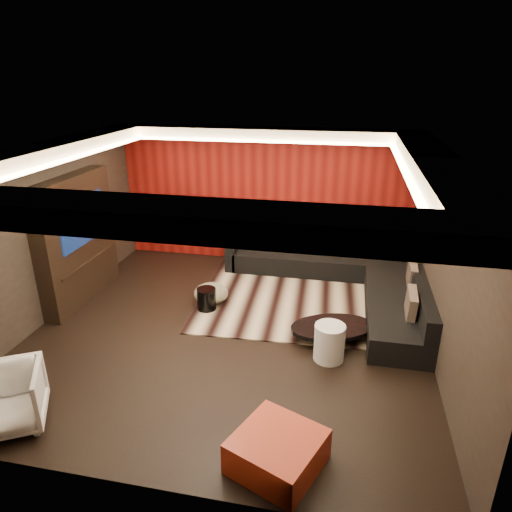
% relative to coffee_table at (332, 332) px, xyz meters
% --- Properties ---
extents(floor, '(6.00, 6.00, 0.02)m').
position_rel_coffee_table_xyz_m(floor, '(-1.58, -0.07, -0.14)').
color(floor, black).
rests_on(floor, ground).
extents(ceiling, '(6.00, 6.00, 0.02)m').
position_rel_coffee_table_xyz_m(ceiling, '(-1.58, -0.07, 2.68)').
color(ceiling, silver).
rests_on(ceiling, ground).
extents(wall_back, '(6.00, 0.02, 2.80)m').
position_rel_coffee_table_xyz_m(wall_back, '(-1.58, 2.94, 1.27)').
color(wall_back, black).
rests_on(wall_back, ground).
extents(wall_left, '(0.02, 6.00, 2.80)m').
position_rel_coffee_table_xyz_m(wall_left, '(-4.59, -0.07, 1.27)').
color(wall_left, black).
rests_on(wall_left, ground).
extents(wall_right, '(0.02, 6.00, 2.80)m').
position_rel_coffee_table_xyz_m(wall_right, '(1.43, -0.07, 1.27)').
color(wall_right, black).
rests_on(wall_right, ground).
extents(red_feature_wall, '(5.98, 0.05, 2.78)m').
position_rel_coffee_table_xyz_m(red_feature_wall, '(-1.58, 2.90, 1.27)').
color(red_feature_wall, '#6B0C0A').
rests_on(red_feature_wall, ground).
extents(soffit_back, '(6.00, 0.60, 0.22)m').
position_rel_coffee_table_xyz_m(soffit_back, '(-1.58, 2.63, 2.56)').
color(soffit_back, silver).
rests_on(soffit_back, ground).
extents(soffit_front, '(6.00, 0.60, 0.22)m').
position_rel_coffee_table_xyz_m(soffit_front, '(-1.58, -2.77, 2.56)').
color(soffit_front, silver).
rests_on(soffit_front, ground).
extents(soffit_left, '(0.60, 4.80, 0.22)m').
position_rel_coffee_table_xyz_m(soffit_left, '(-4.28, -0.07, 2.56)').
color(soffit_left, silver).
rests_on(soffit_left, ground).
extents(soffit_right, '(0.60, 4.80, 0.22)m').
position_rel_coffee_table_xyz_m(soffit_right, '(1.12, -0.07, 2.56)').
color(soffit_right, silver).
rests_on(soffit_right, ground).
extents(cove_back, '(4.80, 0.08, 0.04)m').
position_rel_coffee_table_xyz_m(cove_back, '(-1.58, 2.29, 2.47)').
color(cove_back, '#FFD899').
rests_on(cove_back, ground).
extents(cove_front, '(4.80, 0.08, 0.04)m').
position_rel_coffee_table_xyz_m(cove_front, '(-1.58, -2.43, 2.47)').
color(cove_front, '#FFD899').
rests_on(cove_front, ground).
extents(cove_left, '(0.08, 4.80, 0.04)m').
position_rel_coffee_table_xyz_m(cove_left, '(-3.94, -0.07, 2.47)').
color(cove_left, '#FFD899').
rests_on(cove_left, ground).
extents(cove_right, '(0.08, 4.80, 0.04)m').
position_rel_coffee_table_xyz_m(cove_right, '(0.78, -0.07, 2.47)').
color(cove_right, '#FFD899').
rests_on(cove_right, ground).
extents(tv_surround, '(0.30, 2.00, 2.20)m').
position_rel_coffee_table_xyz_m(tv_surround, '(-4.43, 0.53, 0.97)').
color(tv_surround, black).
rests_on(tv_surround, ground).
extents(tv_screen, '(0.04, 1.30, 0.80)m').
position_rel_coffee_table_xyz_m(tv_screen, '(-4.27, 0.53, 1.32)').
color(tv_screen, black).
rests_on(tv_screen, ground).
extents(tv_shelf, '(0.04, 1.60, 0.04)m').
position_rel_coffee_table_xyz_m(tv_shelf, '(-4.27, 0.53, 0.57)').
color(tv_shelf, black).
rests_on(tv_shelf, ground).
extents(rug, '(4.13, 3.18, 0.02)m').
position_rel_coffee_table_xyz_m(rug, '(-0.38, 1.25, -0.12)').
color(rug, '#C6B190').
rests_on(rug, floor).
extents(coffee_table, '(1.63, 1.63, 0.21)m').
position_rel_coffee_table_xyz_m(coffee_table, '(0.00, 0.00, 0.00)').
color(coffee_table, black).
rests_on(coffee_table, rug).
extents(drum_stool, '(0.35, 0.35, 0.38)m').
position_rel_coffee_table_xyz_m(drum_stool, '(-2.13, 0.50, 0.08)').
color(drum_stool, black).
rests_on(drum_stool, rug).
extents(striped_pouf, '(0.77, 0.77, 0.33)m').
position_rel_coffee_table_xyz_m(striped_pouf, '(-2.13, 0.76, 0.06)').
color(striped_pouf, beige).
rests_on(striped_pouf, rug).
extents(white_side_table, '(0.56, 0.56, 0.54)m').
position_rel_coffee_table_xyz_m(white_side_table, '(-0.01, -0.53, 0.14)').
color(white_side_table, silver).
rests_on(white_side_table, floor).
extents(orange_ottoman, '(1.08, 1.08, 0.37)m').
position_rel_coffee_table_xyz_m(orange_ottoman, '(-0.43, -2.54, 0.06)').
color(orange_ottoman, '#A43315').
rests_on(orange_ottoman, floor).
extents(armchair, '(1.04, 1.05, 0.71)m').
position_rel_coffee_table_xyz_m(armchair, '(-3.51, -2.57, 0.23)').
color(armchair, silver).
rests_on(armchair, floor).
extents(sectional_sofa, '(3.65, 3.50, 0.75)m').
position_rel_coffee_table_xyz_m(sectional_sofa, '(0.16, 1.80, 0.14)').
color(sectional_sofa, black).
rests_on(sectional_sofa, floor).
extents(throw_pillows, '(1.95, 2.76, 0.50)m').
position_rel_coffee_table_xyz_m(throw_pillows, '(0.64, 1.36, 0.49)').
color(throw_pillows, tan).
rests_on(throw_pillows, sectional_sofa).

